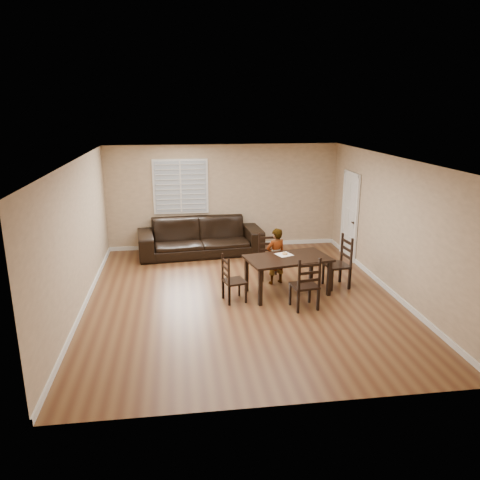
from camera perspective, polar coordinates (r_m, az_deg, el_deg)
The scene contains 11 objects.
ground at distance 9.28m, azimuth 0.24°, elevation -6.99°, with size 7.00×7.00×0.00m, color brown.
room at distance 8.91m, azimuth 0.32°, elevation 4.22°, with size 6.04×7.04×2.72m.
dining_table at distance 9.29m, azimuth 5.84°, elevation -2.63°, with size 1.77×1.22×0.76m.
chair_near at distance 10.26m, azimuth 3.48°, elevation -2.08°, with size 0.46×0.43×0.98m.
chair_far at distance 8.63m, azimuth 8.20°, elevation -5.66°, with size 0.52×0.50×1.02m.
chair_left at distance 8.94m, azimuth -1.37°, elevation -5.01°, with size 0.47×0.49×0.93m.
chair_right at distance 9.91m, azimuth 12.39°, elevation -2.82°, with size 0.51×0.54×1.08m.
child at distance 9.82m, azimuth 4.38°, elevation -1.98°, with size 0.44×0.29×1.21m, color gray.
napkin at distance 9.42m, azimuth 5.39°, elevation -1.77°, with size 0.29×0.29×0.00m, color beige.
donut at distance 9.42m, azimuth 5.51°, elevation -1.62°, with size 0.11×0.11×0.04m.
sofa at distance 11.84m, azimuth -4.86°, elevation 0.39°, with size 3.08×1.20×0.90m, color black.
Camera 1 is at (-1.18, -8.46, 3.63)m, focal length 35.00 mm.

